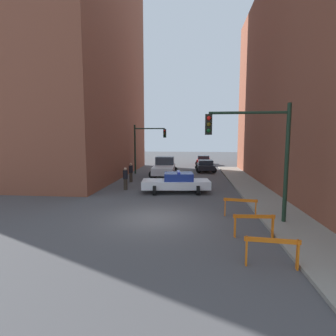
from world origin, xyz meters
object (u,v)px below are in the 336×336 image
parked_car_mid (204,160)px  barrier_back (240,204)px  pedestrian_crossing (125,178)px  traffic_light_far (145,142)px  white_truck (164,167)px  barrier_mid (254,222)px  traffic_light_near (260,145)px  barrier_front (272,247)px  parked_car_near (205,166)px  police_car (176,182)px  pedestrian_corner (131,172)px

parked_car_mid → barrier_back: 24.91m
parked_car_mid → pedestrian_crossing: pedestrian_crossing is taller
traffic_light_far → white_truck: traffic_light_far is taller
traffic_light_far → pedestrian_crossing: 9.17m
traffic_light_far → parked_car_mid: (6.58, 10.09, -2.72)m
barrier_mid → barrier_back: (-0.06, 2.65, 0.00)m
traffic_light_near → barrier_front: size_ratio=3.25×
traffic_light_far → parked_car_near: size_ratio=1.19×
traffic_light_near → barrier_front: traffic_light_near is taller
pedestrian_crossing → barrier_mid: 11.35m
traffic_light_far → barrier_mid: (7.51, -17.45, -2.78)m
police_car → pedestrian_corner: (-4.26, 4.07, 0.14)m
traffic_light_near → parked_car_near: bearing=94.8°
pedestrian_corner → barrier_mid: 14.40m
pedestrian_corner → police_car: bearing=-32.6°
traffic_light_near → white_truck: traffic_light_near is taller
police_car → barrier_front: size_ratio=3.04×
police_car → parked_car_mid: size_ratio=1.11×
parked_car_near → pedestrian_corner: (-6.79, -7.87, 0.19)m
parked_car_mid → barrier_back: size_ratio=2.76×
pedestrian_corner → traffic_light_near: bearing=-40.1°
traffic_light_far → barrier_back: 16.80m
police_car → parked_car_mid: (2.60, 19.51, -0.05)m
traffic_light_near → barrier_back: 3.11m
parked_car_mid → barrier_mid: 27.56m
pedestrian_crossing → barrier_mid: bearing=-72.8°
pedestrian_corner → barrier_back: bearing=-39.6°
traffic_light_near → barrier_mid: bearing=-106.8°
parked_car_mid → white_truck: bearing=-107.5°
pedestrian_crossing → parked_car_mid: bearing=48.0°
traffic_light_near → parked_car_mid: 26.00m
police_car → barrier_back: bearing=-153.1°
pedestrian_corner → barrier_front: size_ratio=1.04×
police_car → pedestrian_crossing: pedestrian_crossing is taller
pedestrian_crossing → barrier_front: size_ratio=1.04×
white_truck → traffic_light_near: bearing=-69.6°
traffic_light_far → barrier_mid: size_ratio=3.25×
parked_car_mid → barrier_mid: parked_car_mid is taller
police_car → parked_car_near: 12.20m
white_truck → barrier_mid: (5.27, -15.93, -0.29)m
parked_car_mid → pedestrian_corner: bearing=-110.9°
traffic_light_far → white_truck: size_ratio=0.95×
traffic_light_far → pedestrian_corner: (-0.28, -5.34, -2.54)m
traffic_light_near → pedestrian_corner: bearing=128.7°
pedestrian_crossing → barrier_front: (7.34, -11.03, -0.24)m
traffic_light_near → barrier_back: traffic_light_near is taller
white_truck → parked_car_mid: size_ratio=1.24×
traffic_light_far → barrier_back: size_ratio=3.27×
parked_car_near → barrier_front: size_ratio=2.73×
parked_car_near → police_car: bearing=-103.9°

